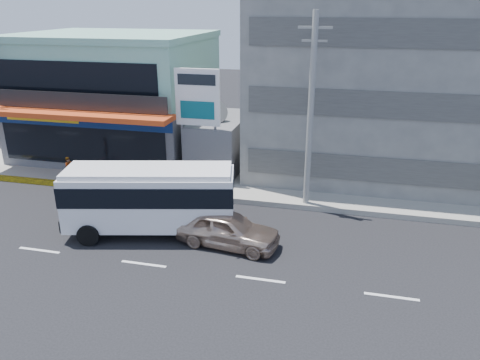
% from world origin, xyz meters
% --- Properties ---
extents(ground, '(120.00, 120.00, 0.00)m').
position_xyz_m(ground, '(0.00, 0.00, 0.00)').
color(ground, black).
rests_on(ground, ground).
extents(sidewalk, '(70.00, 5.00, 0.30)m').
position_xyz_m(sidewalk, '(5.00, 9.50, 0.15)').
color(sidewalk, gray).
rests_on(sidewalk, ground).
extents(shop_building, '(12.40, 11.70, 8.00)m').
position_xyz_m(shop_building, '(-8.00, 13.95, 4.00)').
color(shop_building, '#494A4E').
rests_on(shop_building, ground).
extents(concrete_building, '(16.00, 12.00, 14.00)m').
position_xyz_m(concrete_building, '(10.00, 15.00, 7.00)').
color(concrete_building, gray).
rests_on(concrete_building, ground).
extents(gap_structure, '(3.00, 6.00, 3.50)m').
position_xyz_m(gap_structure, '(0.00, 12.00, 1.75)').
color(gap_structure, '#494A4E').
rests_on(gap_structure, ground).
extents(satellite_dish, '(1.50, 1.50, 0.15)m').
position_xyz_m(satellite_dish, '(0.00, 11.00, 3.58)').
color(satellite_dish, slate).
rests_on(satellite_dish, gap_structure).
extents(billboard, '(2.60, 0.18, 6.90)m').
position_xyz_m(billboard, '(-0.50, 9.20, 4.93)').
color(billboard, gray).
rests_on(billboard, ground).
extents(utility_pole_near, '(1.60, 0.30, 10.00)m').
position_xyz_m(utility_pole_near, '(6.00, 7.40, 5.15)').
color(utility_pole_near, '#999993').
rests_on(utility_pole_near, ground).
extents(minibus, '(8.15, 4.21, 3.26)m').
position_xyz_m(minibus, '(-0.79, 2.76, 1.95)').
color(minibus, white).
rests_on(minibus, ground).
extents(sedan, '(4.95, 2.52, 1.61)m').
position_xyz_m(sedan, '(3.00, 2.43, 0.81)').
color(sedan, '#C3A895').
rests_on(sedan, ground).
extents(motorcycle_rider, '(1.64, 1.09, 1.99)m').
position_xyz_m(motorcycle_rider, '(-7.63, 6.79, 0.66)').
color(motorcycle_rider, '#520D0B').
rests_on(motorcycle_rider, ground).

